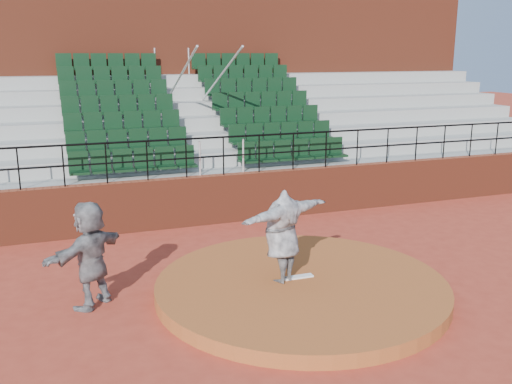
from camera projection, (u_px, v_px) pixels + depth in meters
The scene contains 9 objects.
ground at pixel (301, 293), 10.83m from camera, with size 90.00×90.00×0.00m, color #A83926.
pitchers_mound at pixel (301, 287), 10.80m from camera, with size 5.50×5.50×0.25m, color #A35224.
pitching_rubber at pixel (298, 277), 10.90m from camera, with size 0.60×0.15×0.03m, color white.
boundary_wall at pixel (224, 198), 15.24m from camera, with size 24.00×0.30×1.30m, color maroon.
wall_railing at pixel (223, 147), 14.91m from camera, with size 24.04×0.05×1.03m.
seating_deck at pixel (191, 148), 18.38m from camera, with size 24.00×5.97×4.63m.
press_box_facade at pixel (164, 77), 21.48m from camera, with size 24.00×3.00×7.10m, color maroon.
pitcher at pixel (283, 236), 10.55m from camera, with size 2.17×0.59×1.77m, color black.
fielder at pixel (91, 254), 10.08m from camera, with size 1.80×0.57×1.94m, color black.
Camera 1 is at (-4.25, -9.16, 4.44)m, focal length 40.00 mm.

